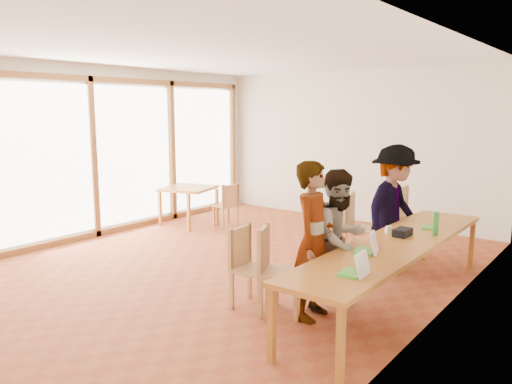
# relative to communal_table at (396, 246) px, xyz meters

# --- Properties ---
(ground) EXTENTS (8.00, 8.00, 0.00)m
(ground) POSITION_rel_communal_table_xyz_m (-2.50, -0.18, -0.70)
(ground) COLOR #974724
(ground) RESTS_ON ground
(wall_back) EXTENTS (6.00, 0.10, 3.00)m
(wall_back) POSITION_rel_communal_table_xyz_m (-2.50, 3.82, 0.80)
(wall_back) COLOR beige
(wall_back) RESTS_ON ground
(wall_right) EXTENTS (0.10, 8.00, 3.00)m
(wall_right) POSITION_rel_communal_table_xyz_m (0.50, -0.18, 0.80)
(wall_right) COLOR beige
(wall_right) RESTS_ON ground
(window_wall) EXTENTS (0.10, 8.00, 3.00)m
(window_wall) POSITION_rel_communal_table_xyz_m (-5.46, -0.18, 0.80)
(window_wall) COLOR white
(window_wall) RESTS_ON ground
(ceiling) EXTENTS (6.00, 8.00, 0.04)m
(ceiling) POSITION_rel_communal_table_xyz_m (-2.50, -0.18, 2.32)
(ceiling) COLOR white
(ceiling) RESTS_ON wall_back
(communal_table) EXTENTS (0.80, 4.00, 0.75)m
(communal_table) POSITION_rel_communal_table_xyz_m (0.00, 0.00, 0.00)
(communal_table) COLOR #C47F2B
(communal_table) RESTS_ON ground
(side_table) EXTENTS (0.90, 0.90, 0.75)m
(side_table) POSITION_rel_communal_table_xyz_m (-4.79, 1.45, -0.03)
(side_table) COLOR #C47F2B
(side_table) RESTS_ON ground
(chair_near) EXTENTS (0.47, 0.47, 0.49)m
(chair_near) POSITION_rel_communal_table_xyz_m (-1.34, -1.03, -0.14)
(chair_near) COLOR tan
(chair_near) RESTS_ON ground
(chair_mid) EXTENTS (0.60, 0.60, 0.52)m
(chair_mid) POSITION_rel_communal_table_xyz_m (-0.99, -1.03, -0.11)
(chair_mid) COLOR tan
(chair_mid) RESTS_ON ground
(chair_far) EXTENTS (0.54, 0.54, 0.53)m
(chair_far) POSITION_rel_communal_table_xyz_m (-1.18, 1.36, -0.09)
(chair_far) COLOR tan
(chair_far) RESTS_ON ground
(chair_empty) EXTENTS (0.61, 0.61, 0.55)m
(chair_empty) POSITION_rel_communal_table_xyz_m (-0.78, 2.17, -0.07)
(chair_empty) COLOR tan
(chair_empty) RESTS_ON ground
(chair_spare) EXTENTS (0.48, 0.48, 0.44)m
(chair_spare) POSITION_rel_communal_table_xyz_m (-4.10, 1.83, -0.19)
(chair_spare) COLOR tan
(chair_spare) RESTS_ON ground
(person_near) EXTENTS (0.51, 0.68, 1.71)m
(person_near) POSITION_rel_communal_table_xyz_m (-0.57, -0.86, 0.15)
(person_near) COLOR gray
(person_near) RESTS_ON ground
(person_mid) EXTENTS (0.77, 0.89, 1.59)m
(person_mid) POSITION_rel_communal_table_xyz_m (-0.48, -0.45, 0.09)
(person_mid) COLOR gray
(person_mid) RESTS_ON ground
(person_far) EXTENTS (0.77, 1.20, 1.77)m
(person_far) POSITION_rel_communal_table_xyz_m (-0.49, 1.11, 0.18)
(person_far) COLOR gray
(person_far) RESTS_ON ground
(laptop_near) EXTENTS (0.25, 0.28, 0.22)m
(laptop_near) POSITION_rel_communal_table_xyz_m (0.17, -1.33, 0.11)
(laptop_near) COLOR green
(laptop_near) RESTS_ON communal_table
(laptop_mid) EXTENTS (0.30, 0.32, 0.22)m
(laptop_mid) POSITION_rel_communal_table_xyz_m (-0.06, -0.60, 0.11)
(laptop_mid) COLOR green
(laptop_mid) RESTS_ON communal_table
(laptop_far) EXTENTS (0.24, 0.26, 0.19)m
(laptop_far) POSITION_rel_communal_table_xyz_m (0.10, 0.90, 0.10)
(laptop_far) COLOR green
(laptop_far) RESTS_ON communal_table
(yellow_mug) EXTENTS (0.17, 0.17, 0.11)m
(yellow_mug) POSITION_rel_communal_table_xyz_m (0.11, -1.15, 0.10)
(yellow_mug) COLOR gold
(yellow_mug) RESTS_ON communal_table
(green_bottle) EXTENTS (0.07, 0.07, 0.28)m
(green_bottle) POSITION_rel_communal_table_xyz_m (0.25, 0.58, 0.19)
(green_bottle) COLOR #217326
(green_bottle) RESTS_ON communal_table
(clear_glass) EXTENTS (0.07, 0.07, 0.09)m
(clear_glass) POSITION_rel_communal_table_xyz_m (-0.23, 0.32, 0.09)
(clear_glass) COLOR silver
(clear_glass) RESTS_ON communal_table
(condiment_cup) EXTENTS (0.08, 0.08, 0.06)m
(condiment_cup) POSITION_rel_communal_table_xyz_m (-0.26, 0.37, 0.08)
(condiment_cup) COLOR white
(condiment_cup) RESTS_ON communal_table
(pink_phone) EXTENTS (0.05, 0.10, 0.01)m
(pink_phone) POSITION_rel_communal_table_xyz_m (-0.06, -0.38, 0.05)
(pink_phone) COLOR #E23487
(pink_phone) RESTS_ON communal_table
(black_pouch) EXTENTS (0.16, 0.26, 0.09)m
(black_pouch) POSITION_rel_communal_table_xyz_m (-0.05, 0.30, 0.09)
(black_pouch) COLOR black
(black_pouch) RESTS_ON communal_table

